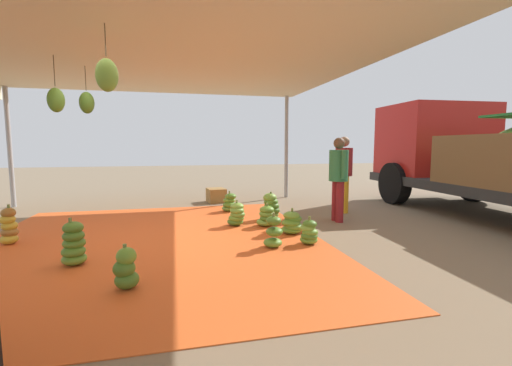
# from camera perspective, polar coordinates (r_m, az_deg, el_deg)

# --- Properties ---
(ground_plane) EXTENTS (40.00, 40.00, 0.00)m
(ground_plane) POSITION_cam_1_polar(r_m,az_deg,el_deg) (5.94, 13.90, -7.70)
(ground_plane) COLOR #7F6B51
(tarp_orange) EXTENTS (5.64, 4.91, 0.01)m
(tarp_orange) POSITION_cam_1_polar(r_m,az_deg,el_deg) (5.31, -16.69, -9.38)
(tarp_orange) COLOR #E05B23
(tarp_orange) RESTS_ON ground
(tent_canopy) EXTENTS (8.00, 7.00, 2.79)m
(tent_canopy) POSITION_cam_1_polar(r_m,az_deg,el_deg) (5.30, -18.82, 20.04)
(tent_canopy) COLOR #9EA0A5
(tent_canopy) RESTS_ON ground
(banana_bunch_0) EXTENTS (0.43, 0.44, 0.41)m
(banana_bunch_0) POSITION_cam_1_polar(r_m,az_deg,el_deg) (5.55, 6.02, -6.64)
(banana_bunch_0) COLOR #60932D
(banana_bunch_0) RESTS_ON tarp_orange
(banana_bunch_1) EXTENTS (0.28, 0.28, 0.45)m
(banana_bunch_1) POSITION_cam_1_polar(r_m,az_deg,el_deg) (3.69, -20.78, -13.28)
(banana_bunch_1) COLOR #477523
(banana_bunch_1) RESTS_ON tarp_orange
(banana_bunch_2) EXTENTS (0.43, 0.44, 0.53)m
(banana_bunch_2) POSITION_cam_1_polar(r_m,az_deg,el_deg) (6.60, 2.50, -3.97)
(banana_bunch_2) COLOR #75A83D
(banana_bunch_2) RESTS_ON tarp_orange
(banana_bunch_4) EXTENTS (0.41, 0.41, 0.44)m
(banana_bunch_4) POSITION_cam_1_polar(r_m,az_deg,el_deg) (7.38, -4.43, -3.32)
(banana_bunch_4) COLOR #6B9E38
(banana_bunch_4) RESTS_ON tarp_orange
(banana_bunch_5) EXTENTS (0.36, 0.36, 0.49)m
(banana_bunch_5) POSITION_cam_1_polar(r_m,az_deg,el_deg) (4.80, 2.92, -8.28)
(banana_bunch_5) COLOR #60932D
(banana_bunch_5) RESTS_ON tarp_orange
(banana_bunch_6) EXTENTS (0.40, 0.39, 0.46)m
(banana_bunch_6) POSITION_cam_1_polar(r_m,az_deg,el_deg) (6.06, -3.24, -5.31)
(banana_bunch_6) COLOR #477523
(banana_bunch_6) RESTS_ON tarp_orange
(banana_bunch_7) EXTENTS (0.36, 0.34, 0.40)m
(banana_bunch_7) POSITION_cam_1_polar(r_m,az_deg,el_deg) (5.02, 8.79, -8.14)
(banana_bunch_7) COLOR #60932D
(banana_bunch_7) RESTS_ON tarp_orange
(banana_bunch_8) EXTENTS (0.38, 0.38, 0.41)m
(banana_bunch_8) POSITION_cam_1_polar(r_m,az_deg,el_deg) (6.03, 1.79, -5.59)
(banana_bunch_8) COLOR #75A83D
(banana_bunch_8) RESTS_ON tarp_orange
(banana_bunch_9) EXTENTS (0.32, 0.32, 0.57)m
(banana_bunch_9) POSITION_cam_1_polar(r_m,az_deg,el_deg) (6.07, -35.76, -5.95)
(banana_bunch_9) COLOR gold
(banana_bunch_9) RESTS_ON tarp_orange
(banana_bunch_12) EXTENTS (0.39, 0.39, 0.56)m
(banana_bunch_12) POSITION_cam_1_polar(r_m,az_deg,el_deg) (4.62, -27.99, -9.03)
(banana_bunch_12) COLOR #60932D
(banana_bunch_12) RESTS_ON tarp_orange
(cargo_truck_main) EXTENTS (6.48, 2.80, 2.40)m
(cargo_truck_main) POSITION_cam_1_polar(r_m,az_deg,el_deg) (8.14, 36.37, 3.76)
(cargo_truck_main) COLOR #2D2D2D
(cargo_truck_main) RESTS_ON ground
(worker_0) EXTENTS (0.57, 0.35, 1.56)m
(worker_0) POSITION_cam_1_polar(r_m,az_deg,el_deg) (6.52, 13.51, 1.63)
(worker_0) COLOR maroon
(worker_0) RESTS_ON ground
(worker_1) EXTENTS (0.59, 0.36, 1.60)m
(worker_1) POSITION_cam_1_polar(r_m,az_deg,el_deg) (7.46, 14.34, 2.35)
(worker_1) COLOR orange
(worker_1) RESTS_ON ground
(crate_0) EXTENTS (0.56, 0.48, 0.34)m
(crate_0) POSITION_cam_1_polar(r_m,az_deg,el_deg) (8.68, -6.61, -2.03)
(crate_0) COLOR olive
(crate_0) RESTS_ON ground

